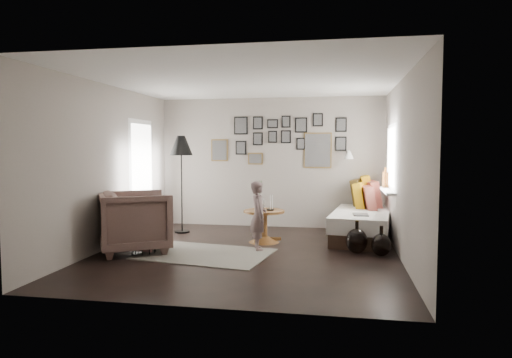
% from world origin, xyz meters
% --- Properties ---
extents(ground, '(4.80, 4.80, 0.00)m').
position_xyz_m(ground, '(0.00, 0.00, 0.00)').
color(ground, black).
rests_on(ground, ground).
extents(wall_back, '(4.50, 0.00, 4.50)m').
position_xyz_m(wall_back, '(0.00, 2.40, 1.30)').
color(wall_back, gray).
rests_on(wall_back, ground).
extents(wall_front, '(4.50, 0.00, 4.50)m').
position_xyz_m(wall_front, '(0.00, -2.40, 1.30)').
color(wall_front, gray).
rests_on(wall_front, ground).
extents(wall_left, '(0.00, 4.80, 4.80)m').
position_xyz_m(wall_left, '(-2.25, 0.00, 1.30)').
color(wall_left, gray).
rests_on(wall_left, ground).
extents(wall_right, '(0.00, 4.80, 4.80)m').
position_xyz_m(wall_right, '(2.25, 0.00, 1.30)').
color(wall_right, gray).
rests_on(wall_right, ground).
extents(ceiling, '(4.80, 4.80, 0.00)m').
position_xyz_m(ceiling, '(0.00, 0.00, 2.60)').
color(ceiling, white).
rests_on(ceiling, wall_back).
extents(door_left, '(0.00, 2.14, 2.14)m').
position_xyz_m(door_left, '(-2.23, 1.20, 1.05)').
color(door_left, white).
rests_on(door_left, wall_left).
extents(window_right, '(0.15, 1.32, 1.30)m').
position_xyz_m(window_right, '(2.18, 1.34, 0.93)').
color(window_right, white).
rests_on(window_right, wall_right).
extents(gallery_wall, '(2.74, 0.03, 1.08)m').
position_xyz_m(gallery_wall, '(0.29, 2.38, 1.74)').
color(gallery_wall, brown).
rests_on(gallery_wall, wall_back).
extents(wall_sconce, '(0.18, 0.36, 0.16)m').
position_xyz_m(wall_sconce, '(1.55, 2.13, 1.46)').
color(wall_sconce, white).
rests_on(wall_sconce, wall_back).
extents(rug, '(2.07, 1.60, 0.01)m').
position_xyz_m(rug, '(-0.60, -0.19, 0.01)').
color(rug, beige).
rests_on(rug, ground).
extents(pedestal_table, '(0.70, 0.70, 0.55)m').
position_xyz_m(pedestal_table, '(0.13, 0.84, 0.25)').
color(pedestal_table, brown).
rests_on(pedestal_table, ground).
extents(vase, '(0.20, 0.20, 0.50)m').
position_xyz_m(vase, '(0.05, 0.86, 0.70)').
color(vase, black).
rests_on(vase, pedestal_table).
extents(candles, '(0.12, 0.12, 0.26)m').
position_xyz_m(candles, '(0.24, 0.84, 0.67)').
color(candles, black).
rests_on(candles, pedestal_table).
extents(daybed, '(1.21, 2.29, 1.08)m').
position_xyz_m(daybed, '(1.78, 1.59, 0.34)').
color(daybed, black).
rests_on(daybed, ground).
extents(magazine_on_daybed, '(0.26, 0.34, 0.02)m').
position_xyz_m(magazine_on_daybed, '(1.73, 0.93, 0.50)').
color(magazine_on_daybed, black).
rests_on(magazine_on_daybed, daybed).
extents(armchair, '(1.41, 1.40, 0.94)m').
position_xyz_m(armchair, '(-1.72, -0.20, 0.47)').
color(armchair, brown).
rests_on(armchair, ground).
extents(armchair_cushion, '(0.59, 0.59, 0.19)m').
position_xyz_m(armchair_cushion, '(-1.69, -0.15, 0.48)').
color(armchair_cushion, silver).
rests_on(armchair_cushion, armchair).
extents(floor_lamp, '(0.43, 0.43, 1.83)m').
position_xyz_m(floor_lamp, '(-1.54, 1.45, 1.58)').
color(floor_lamp, black).
rests_on(floor_lamp, ground).
extents(magazine_basket, '(0.36, 0.36, 0.44)m').
position_xyz_m(magazine_basket, '(-1.54, -0.28, 0.22)').
color(magazine_basket, black).
rests_on(magazine_basket, ground).
extents(demijohn_large, '(0.33, 0.33, 0.50)m').
position_xyz_m(demijohn_large, '(1.64, 0.29, 0.19)').
color(demijohn_large, black).
rests_on(demijohn_large, ground).
extents(demijohn_small, '(0.29, 0.29, 0.45)m').
position_xyz_m(demijohn_small, '(1.99, 0.17, 0.17)').
color(demijohn_small, black).
rests_on(demijohn_small, ground).
extents(child, '(0.38, 0.46, 1.08)m').
position_xyz_m(child, '(0.13, 0.24, 0.54)').
color(child, '#6A5554').
rests_on(child, ground).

